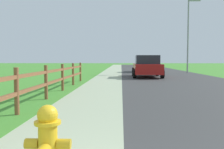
% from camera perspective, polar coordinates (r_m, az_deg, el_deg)
% --- Properties ---
extents(ground_plane, '(120.00, 120.00, 0.00)m').
position_cam_1_polar(ground_plane, '(26.00, 2.23, 0.65)').
color(ground_plane, '#458F30').
extents(road_asphalt, '(7.00, 66.00, 0.01)m').
position_cam_1_polar(road_asphalt, '(28.23, 9.35, 0.84)').
color(road_asphalt, '#3B3B3B').
rests_on(road_asphalt, ground).
extents(curb_concrete, '(6.00, 66.00, 0.01)m').
position_cam_1_polar(curb_concrete, '(28.16, -3.89, 0.87)').
color(curb_concrete, '#A9B793').
rests_on(curb_concrete, ground).
extents(grass_verge, '(5.00, 66.00, 0.00)m').
position_cam_1_polar(grass_verge, '(28.35, -6.91, 0.88)').
color(grass_verge, '#458F30').
rests_on(grass_verge, ground).
extents(fire_hydrant, '(0.49, 0.43, 0.80)m').
position_cam_1_polar(fire_hydrant, '(2.82, -14.65, -14.83)').
color(fire_hydrant, yellow).
rests_on(fire_hydrant, ground).
extents(rail_fence, '(0.11, 13.45, 1.10)m').
position_cam_1_polar(rail_fence, '(8.16, -15.00, -1.16)').
color(rail_fence, brown).
rests_on(rail_fence, ground).
extents(parked_suv_red, '(2.14, 4.36, 1.58)m').
position_cam_1_polar(parked_suv_red, '(18.24, 8.05, 1.92)').
color(parked_suv_red, maroon).
rests_on(parked_suv_red, ground).
extents(parked_car_beige, '(2.26, 4.30, 1.62)m').
position_cam_1_polar(parked_car_beige, '(25.64, 7.73, 2.41)').
color(parked_car_beige, '#C6B793').
rests_on(parked_car_beige, ground).
extents(street_lamp, '(1.17, 0.20, 7.02)m').
position_cam_1_polar(street_lamp, '(24.94, 17.39, 9.86)').
color(street_lamp, gray).
rests_on(street_lamp, ground).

